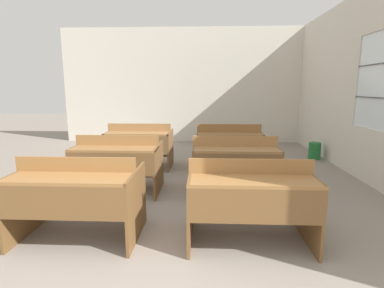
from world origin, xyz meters
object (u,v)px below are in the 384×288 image
(bench_second_left, at_px, (118,161))
(bench_third_right, at_px, (229,144))
(bench_front_left, at_px, (77,194))
(wastepaper_bin, at_px, (314,151))
(bench_second_right, at_px, (235,162))
(bench_front_right, at_px, (250,197))
(bench_third_left, at_px, (140,143))

(bench_second_left, xyz_separation_m, bench_third_right, (1.63, 1.34, 0.00))
(bench_front_left, distance_m, wastepaper_bin, 4.91)
(bench_front_left, xyz_separation_m, bench_second_right, (1.62, 1.32, 0.00))
(bench_front_left, relative_size, bench_third_right, 1.00)
(bench_front_left, relative_size, bench_second_right, 1.00)
(bench_third_right, bearing_deg, wastepaper_bin, 24.37)
(bench_front_left, distance_m, bench_second_left, 1.31)
(bench_front_right, bearing_deg, bench_third_left, 121.43)
(bench_front_right, bearing_deg, bench_third_right, 89.98)
(bench_second_left, distance_m, bench_third_right, 2.11)
(bench_third_left, distance_m, bench_third_right, 1.62)
(bench_second_right, bearing_deg, bench_second_left, -179.40)
(bench_front_right, distance_m, bench_third_left, 3.11)
(bench_front_right, xyz_separation_m, bench_third_left, (-1.62, 2.65, 0.00))
(bench_front_left, bearing_deg, bench_second_right, 39.27)
(bench_front_right, distance_m, bench_third_right, 2.64)
(bench_second_right, distance_m, bench_third_left, 2.08)
(bench_second_right, bearing_deg, bench_front_left, -140.73)
(bench_front_right, relative_size, bench_second_left, 1.00)
(bench_third_left, bearing_deg, bench_third_right, -0.32)
(bench_second_left, relative_size, bench_third_right, 1.00)
(bench_second_left, height_order, bench_third_left, same)
(bench_third_right, xyz_separation_m, wastepaper_bin, (1.83, 0.83, -0.28))
(bench_second_right, bearing_deg, wastepaper_bin, 49.36)
(bench_third_right, bearing_deg, bench_second_left, -140.60)
(bench_second_left, bearing_deg, bench_third_left, 89.73)
(bench_front_left, height_order, bench_third_right, same)
(bench_second_left, xyz_separation_m, bench_second_right, (1.61, 0.02, 0.00))
(bench_second_left, relative_size, wastepaper_bin, 3.31)
(wastepaper_bin, bearing_deg, bench_second_right, -130.64)
(bench_third_right, bearing_deg, bench_front_left, -121.76)
(bench_third_right, height_order, wastepaper_bin, bench_third_right)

